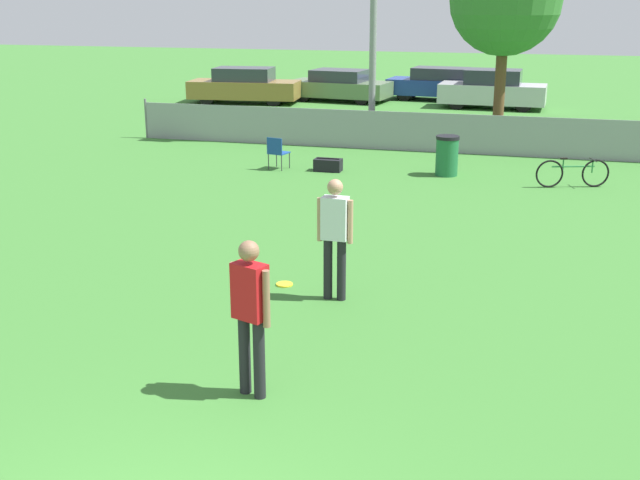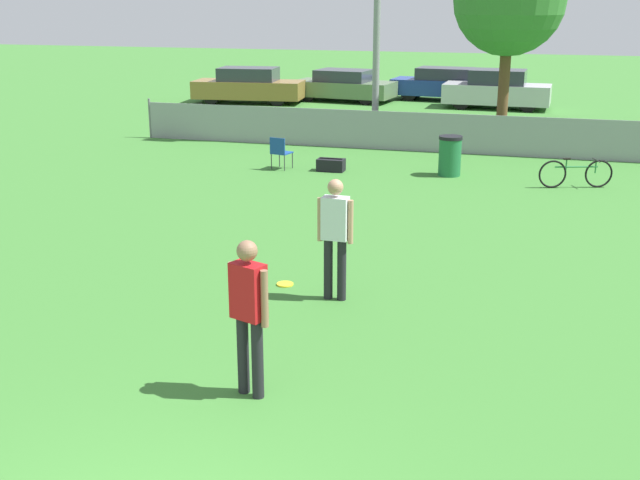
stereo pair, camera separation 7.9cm
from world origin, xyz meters
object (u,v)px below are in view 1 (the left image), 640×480
at_px(bicycle_sideline, 573,173).
at_px(parked_car_olive, 339,86).
at_px(parked_car_blue, 440,84).
at_px(folding_chair_sideline, 277,151).
at_px(parked_car_silver, 492,90).
at_px(player_receiver_white, 335,231).
at_px(trash_bin, 447,156).
at_px(tree_near_pole, 505,0).
at_px(parked_car_tan, 244,86).
at_px(gear_bag_sideline, 328,165).
at_px(frisbee_disc, 284,284).
at_px(player_defender_red, 250,308).

distance_m(bicycle_sideline, parked_car_olive, 16.66).
bearing_deg(parked_car_blue, folding_chair_sideline, -92.74).
distance_m(parked_car_olive, parked_car_silver, 6.36).
height_order(player_receiver_white, parked_car_olive, player_receiver_white).
bearing_deg(parked_car_blue, bicycle_sideline, -66.62).
height_order(trash_bin, parked_car_blue, parked_car_blue).
xyz_separation_m(tree_near_pole, parked_car_tan, (-10.61, 6.80, -3.42)).
xyz_separation_m(tree_near_pole, parked_car_blue, (-2.98, 9.88, -3.44)).
xyz_separation_m(bicycle_sideline, parked_car_silver, (-2.73, 13.34, 0.39)).
bearing_deg(folding_chair_sideline, gear_bag_sideline, -159.90).
relative_size(bicycle_sideline, parked_car_blue, 0.37).
height_order(tree_near_pole, parked_car_blue, tree_near_pole).
height_order(frisbee_disc, gear_bag_sideline, gear_bag_sideline).
distance_m(frisbee_disc, parked_car_olive, 22.48).
xyz_separation_m(trash_bin, parked_car_silver, (0.22, 12.82, 0.23)).
relative_size(frisbee_disc, parked_car_silver, 0.06).
height_order(frisbee_disc, trash_bin, trash_bin).
bearing_deg(bicycle_sideline, player_receiver_white, -131.08).
height_order(tree_near_pole, player_defender_red, tree_near_pole).
relative_size(trash_bin, parked_car_blue, 0.22).
relative_size(tree_near_pole, parked_car_blue, 1.28).
xyz_separation_m(bicycle_sideline, gear_bag_sideline, (-5.88, 0.24, -0.18)).
height_order(player_defender_red, parked_car_olive, player_defender_red).
bearing_deg(bicycle_sideline, parked_car_olive, 104.54).
distance_m(player_receiver_white, trash_bin, 8.92).
distance_m(frisbee_disc, bicycle_sideline, 9.12).
relative_size(tree_near_pole, player_defender_red, 3.22).
bearing_deg(frisbee_disc, tree_near_pole, 80.21).
bearing_deg(gear_bag_sideline, parked_car_olive, 103.02).
bearing_deg(folding_chair_sideline, player_receiver_white, 126.77).
xyz_separation_m(player_receiver_white, parked_car_tan, (-9.17, 20.64, -0.34)).
relative_size(tree_near_pole, parked_car_silver, 1.39).
distance_m(folding_chair_sideline, gear_bag_sideline, 1.34).
distance_m(parked_car_olive, parked_car_blue, 4.26).
relative_size(parked_car_tan, parked_car_blue, 1.03).
relative_size(bicycle_sideline, parked_car_silver, 0.40).
relative_size(parked_car_olive, parked_car_silver, 1.06).
distance_m(frisbee_disc, folding_chair_sideline, 8.57).
bearing_deg(parked_car_blue, frisbee_disc, -83.13).
bearing_deg(gear_bag_sideline, frisbee_disc, -79.62).
distance_m(frisbee_disc, trash_bin, 8.66).
height_order(frisbee_disc, parked_car_tan, parked_car_tan).
relative_size(folding_chair_sideline, parked_car_tan, 0.18).
xyz_separation_m(gear_bag_sideline, parked_car_blue, (0.85, 15.12, 0.52)).
relative_size(trash_bin, parked_car_olive, 0.22).
height_order(bicycle_sideline, parked_car_olive, parked_car_olive).
xyz_separation_m(parked_car_blue, parked_car_silver, (2.30, -2.02, 0.05)).
xyz_separation_m(player_receiver_white, parked_car_silver, (0.76, 21.70, -0.31)).
distance_m(parked_car_tan, parked_car_blue, 8.23).
bearing_deg(parked_car_blue, parked_car_olive, -155.79).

